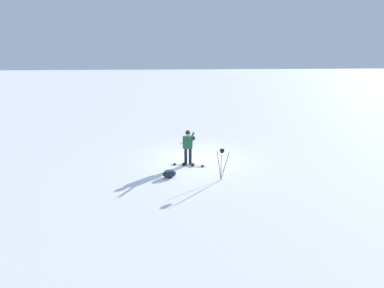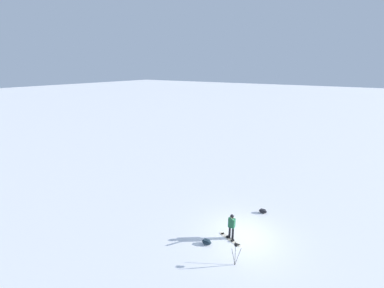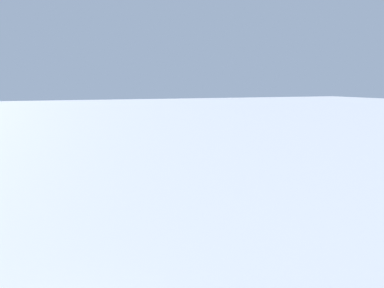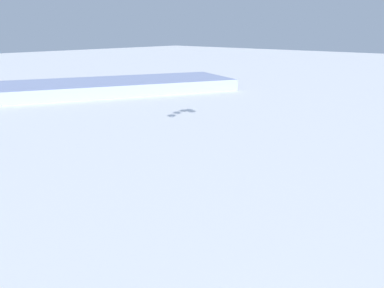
# 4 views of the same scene
# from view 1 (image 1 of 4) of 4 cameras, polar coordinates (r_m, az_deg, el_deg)

# --- Properties ---
(ground_plane) EXTENTS (300.00, 300.00, 0.00)m
(ground_plane) POSITION_cam_1_polar(r_m,az_deg,el_deg) (13.53, 1.06, -3.44)
(ground_plane) COLOR white
(snowboarder) EXTENTS (0.65, 0.48, 1.76)m
(snowboarder) POSITION_cam_1_polar(r_m,az_deg,el_deg) (12.56, -0.89, 0.02)
(snowboarder) COLOR black
(snowboarder) RESTS_ON ground_plane
(snowboard) EXTENTS (0.76, 1.69, 0.10)m
(snowboard) POSITION_cam_1_polar(r_m,az_deg,el_deg) (12.80, -0.80, -4.59)
(snowboard) COLOR beige
(snowboard) RESTS_ON ground_plane
(gear_bag_large) EXTENTS (0.43, 0.64, 0.33)m
(gear_bag_large) POSITION_cam_1_polar(r_m,az_deg,el_deg) (11.54, -4.92, -6.41)
(gear_bag_large) COLOR #192833
(gear_bag_large) RESTS_ON ground_plane
(camera_tripod) EXTENTS (0.60, 0.47, 1.39)m
(camera_tripod) POSITION_cam_1_polar(r_m,az_deg,el_deg) (11.01, 6.46, -3.06)
(camera_tripod) COLOR #262628
(camera_tripod) RESTS_ON ground_plane
(gear_bag_small) EXTENTS (0.39, 0.61, 0.31)m
(gear_bag_small) POSITION_cam_1_polar(r_m,az_deg,el_deg) (16.69, -0.22, 1.25)
(gear_bag_small) COLOR black
(gear_bag_small) RESTS_ON ground_plane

